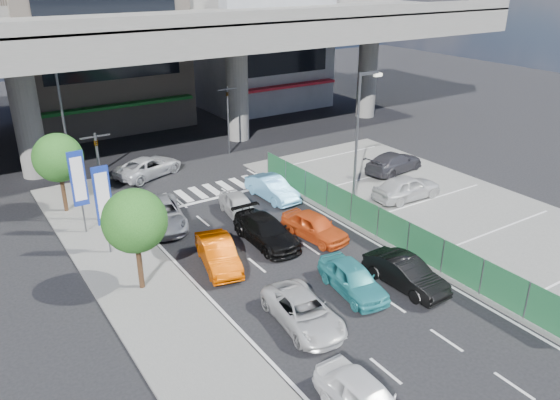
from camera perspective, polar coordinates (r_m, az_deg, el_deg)
ground at (r=25.36m, az=4.24°, el=-8.68°), size 120.00×120.00×0.00m
parking_lot at (r=33.58m, az=17.27°, el=-1.31°), size 12.00×28.00×0.06m
sidewalk_left at (r=25.61m, az=-14.17°, el=-8.89°), size 4.00×30.00×0.12m
fence_run at (r=28.70m, az=11.56°, el=-3.05°), size 0.16×22.00×1.80m
expressway at (r=41.42m, az=-14.82°, el=16.10°), size 64.00×14.00×10.75m
building_center at (r=52.00m, az=-18.84°, el=15.55°), size 14.00×10.90×15.00m
building_east at (r=57.50m, az=-2.31°, el=15.82°), size 12.00×10.90×12.00m
traffic_light_left at (r=31.27m, az=-18.52°, el=4.43°), size 1.60×1.24×5.20m
traffic_light_right at (r=41.66m, az=-5.50°, el=10.02°), size 1.60×1.24×5.20m
street_lamp_right at (r=31.94m, az=8.31°, el=7.35°), size 1.65×0.22×8.00m
street_lamp_left at (r=36.67m, az=-21.47°, el=8.05°), size 1.65×0.22×8.00m
signboard_near at (r=27.68m, az=-17.99°, el=0.16°), size 0.80×0.14×4.70m
signboard_far at (r=30.33m, az=-20.31°, el=1.85°), size 0.80×0.14×4.70m
tree_near at (r=24.05m, az=-14.94°, el=-2.15°), size 2.80×2.80×4.80m
tree_far at (r=33.46m, az=-22.20°, el=4.10°), size 2.80×2.80×4.80m
sedan_white_mid_left at (r=22.38m, az=2.45°, el=-11.57°), size 2.46×4.57×1.22m
taxi_teal_mid at (r=24.54m, az=7.61°, el=-8.12°), size 2.13×4.22×1.38m
hatch_black_mid_right at (r=25.35m, az=12.98°, el=-7.47°), size 1.64×4.25×1.38m
taxi_orange_left at (r=26.46m, az=-6.49°, el=-5.58°), size 2.37×4.41×1.38m
sedan_black_mid at (r=28.47m, az=-1.47°, el=-3.24°), size 2.01×4.79×1.38m
taxi_orange_right at (r=29.01m, az=3.63°, el=-2.75°), size 2.19×4.24×1.38m
wagon_silver_front_left at (r=31.04m, az=-12.26°, el=-1.46°), size 3.29×5.34×1.38m
sedan_white_front_mid at (r=31.63m, az=-4.31°, el=-0.58°), size 2.08×3.97×1.29m
kei_truck_front_right at (r=33.88m, az=-0.83°, el=1.23°), size 1.66×4.25×1.38m
crossing_wagon_silver at (r=38.69m, az=-13.56°, el=3.40°), size 5.39×3.88×1.36m
parked_sedan_white at (r=34.54m, az=13.10°, el=1.29°), size 4.59×2.00×1.54m
parked_sedan_dgrey at (r=39.06m, az=11.83°, el=3.88°), size 5.10×2.72×1.41m
traffic_cone at (r=32.68m, az=8.62°, el=-0.50°), size 0.34×0.34×0.62m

